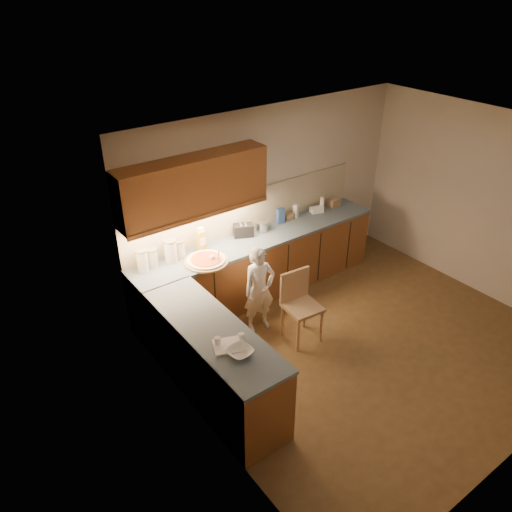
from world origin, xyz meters
The scene contains 24 objects.
room centered at (0.00, 0.00, 1.68)m, with size 4.54×4.50×2.62m.
l_counter centered at (-0.92, 1.25, 0.46)m, with size 3.77×2.62×0.92m.
backsplash centered at (-0.38, 1.99, 1.21)m, with size 3.75×0.02×0.58m, color #BFB394.
upper_cabinets centered at (-1.27, 1.82, 1.85)m, with size 1.95×0.36×0.73m.
pizza_on_board centered at (-1.31, 1.56, 0.94)m, with size 0.55×0.55×0.22m.
child centered at (-0.85, 1.06, 0.59)m, with size 0.43×0.28×1.18m, color white.
wooden_chair centered at (-0.55, 0.63, 0.53)m, with size 0.45×0.45×0.92m.
mixing_bowl centered at (-1.95, -0.11, 0.95)m, with size 0.24×0.24×0.06m, color white.
canister_a centered at (-2.04, 1.83, 1.07)m, with size 0.15×0.15×0.30m.
canister_b centered at (-1.89, 1.86, 1.05)m, with size 0.14×0.14×0.25m.
canister_c centered at (-1.65, 1.83, 1.08)m, with size 0.16×0.16×0.31m.
canister_d centered at (-1.52, 1.86, 1.04)m, with size 0.15×0.15×0.25m.
oil_jug centered at (-1.20, 1.86, 1.07)m, with size 0.12×0.09×0.33m.
toaster centered at (-0.53, 1.86, 1.01)m, with size 0.31×0.25×0.18m.
steel_pot centered at (-0.24, 1.83, 0.99)m, with size 0.19×0.19×0.14m.
blue_box centered at (0.13, 1.88, 1.03)m, with size 0.11×0.08×0.22m, color #2F4F8D.
card_box_a centered at (0.30, 1.89, 0.97)m, with size 0.13×0.09×0.09m, color #A08156.
white_bottle centered at (0.43, 1.88, 1.02)m, with size 0.07×0.07×0.20m, color white.
flat_pack centered at (0.80, 1.83, 0.96)m, with size 0.18×0.13×0.07m, color white.
tall_jar centered at (0.91, 1.84, 1.04)m, with size 0.07×0.07×0.23m.
card_box_b centered at (1.15, 1.83, 0.99)m, with size 0.17×0.13×0.13m, color #A17956.
dough_cloth centered at (-1.97, 0.05, 0.93)m, with size 0.31×0.24×0.02m, color white.
spice_jar_a centered at (-2.04, 0.15, 0.96)m, with size 0.06×0.06×0.08m, color white.
spice_jar_b centered at (-1.81, 0.07, 0.96)m, with size 0.06×0.06×0.08m, color white.
Camera 1 is at (-3.98, -3.13, 4.13)m, focal length 35.00 mm.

